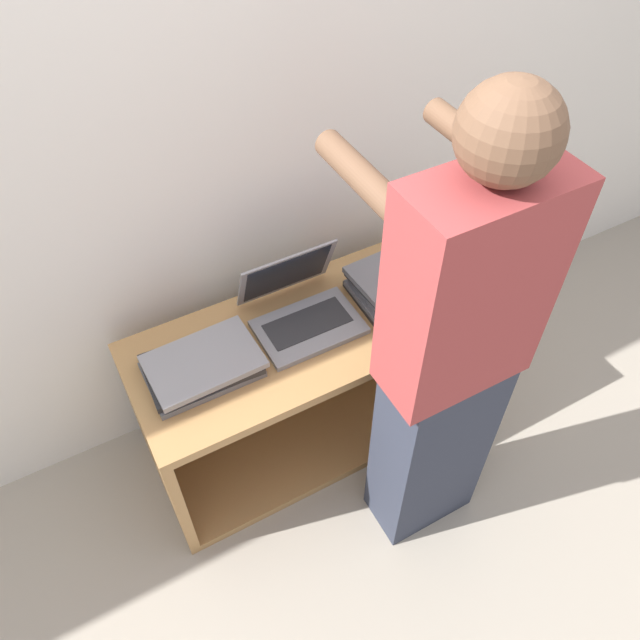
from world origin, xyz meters
The scene contains 8 objects.
ground_plane centered at (0.00, 0.00, 0.00)m, with size 12.00×12.00×0.00m, color #9E9384.
wall_back centered at (0.00, 0.62, 1.20)m, with size 8.00×0.05×2.40m.
cart centered at (0.00, 0.32, 0.31)m, with size 1.22×0.51×0.61m.
laptop_open centered at (0.00, 0.31, 0.66)m, with size 0.34×0.32×0.23m.
laptop_stack_left centered at (-0.37, 0.26, 0.65)m, with size 0.36×0.25×0.07m.
laptop_stack_right centered at (0.37, 0.26, 0.67)m, with size 0.37×0.25×0.11m.
person centered at (0.20, -0.20, 0.83)m, with size 0.40×0.53×1.65m.
inventory_tag centered at (0.37, 0.20, 0.73)m, with size 0.06×0.02×0.01m.
Camera 1 is at (-0.63, -0.97, 2.18)m, focal length 35.00 mm.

